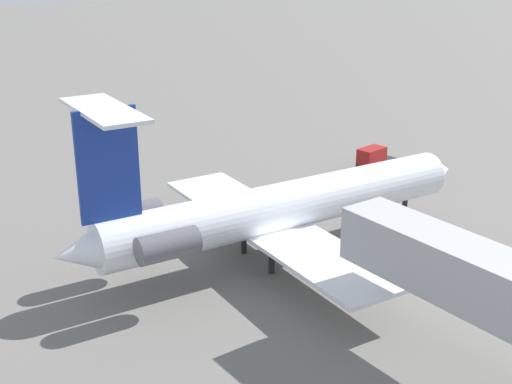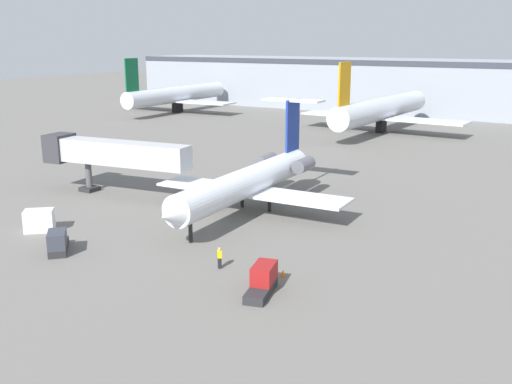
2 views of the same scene
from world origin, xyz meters
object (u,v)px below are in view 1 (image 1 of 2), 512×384
Objects in this scene: regional_jet at (274,207)px; traffic_cone_near at (344,172)px; ground_crew_marshaller at (393,180)px; baggage_tug_trailing at (374,159)px.

traffic_cone_near is (10.88, -13.08, -3.08)m from regional_jet.
baggage_tug_trailing reaches higher than ground_crew_marshaller.
ground_crew_marshaller is at bearing -168.25° from traffic_cone_near.
ground_crew_marshaller is 5.09m from traffic_cone_near.
regional_jet is 17.29m from traffic_cone_near.
regional_jet is 50.30× the size of traffic_cone_near.
traffic_cone_near is at bearing 11.75° from ground_crew_marshaller.
regional_jet reaches higher than traffic_cone_near.
ground_crew_marshaller is 5.42m from baggage_tug_trailing.
baggage_tug_trailing is (10.95, -16.16, -2.51)m from regional_jet.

